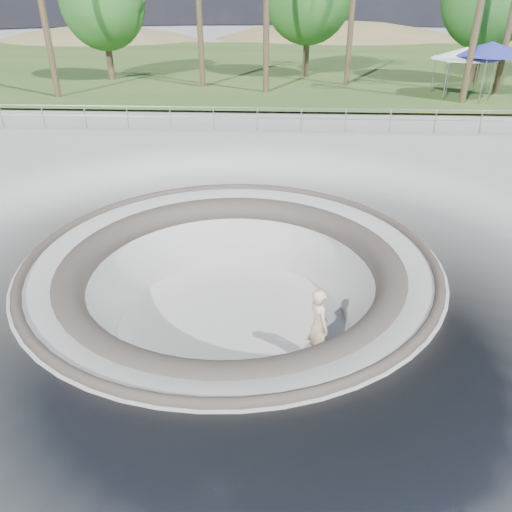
# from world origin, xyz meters

# --- Properties ---
(ground) EXTENTS (180.00, 180.00, 0.00)m
(ground) POSITION_xyz_m (0.00, 0.00, 0.00)
(ground) COLOR #9E9E99
(ground) RESTS_ON ground
(skate_bowl) EXTENTS (14.00, 14.00, 4.10)m
(skate_bowl) POSITION_xyz_m (0.00, 0.00, -1.83)
(skate_bowl) COLOR #9E9E99
(skate_bowl) RESTS_ON ground
(grass_strip) EXTENTS (180.00, 36.00, 0.12)m
(grass_strip) POSITION_xyz_m (0.00, 34.00, 0.22)
(grass_strip) COLOR #2E4E1F
(grass_strip) RESTS_ON ground
(distant_hills) EXTENTS (103.20, 45.00, 28.60)m
(distant_hills) POSITION_xyz_m (3.78, 57.17, -7.02)
(distant_hills) COLOR brown
(distant_hills) RESTS_ON ground
(safety_railing) EXTENTS (25.00, 0.06, 1.03)m
(safety_railing) POSITION_xyz_m (0.00, 12.00, 0.69)
(safety_railing) COLOR gray
(safety_railing) RESTS_ON ground
(skateboard) EXTENTS (0.82, 0.24, 0.09)m
(skateboard) POSITION_xyz_m (2.14, -1.53, -1.83)
(skateboard) COLOR brown
(skateboard) RESTS_ON ground
(skater) EXTENTS (0.68, 0.81, 1.87)m
(skater) POSITION_xyz_m (2.14, -1.53, -0.88)
(skater) COLOR beige
(skater) RESTS_ON skateboard
(canopy_white) EXTENTS (5.37, 5.37, 2.71)m
(canopy_white) POSITION_xyz_m (11.47, 20.08, 2.65)
(canopy_white) COLOR gray
(canopy_white) RESTS_ON ground
(canopy_blue) EXTENTS (5.59, 5.59, 3.04)m
(canopy_blue) POSITION_xyz_m (12.70, 19.77, 2.94)
(canopy_blue) COLOR gray
(canopy_blue) RESTS_ON ground
(bushy_tree_left) EXTENTS (5.54, 5.04, 8.00)m
(bushy_tree_left) POSITION_xyz_m (-10.85, 24.98, 5.13)
(bushy_tree_left) COLOR brown
(bushy_tree_left) RESTS_ON ground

